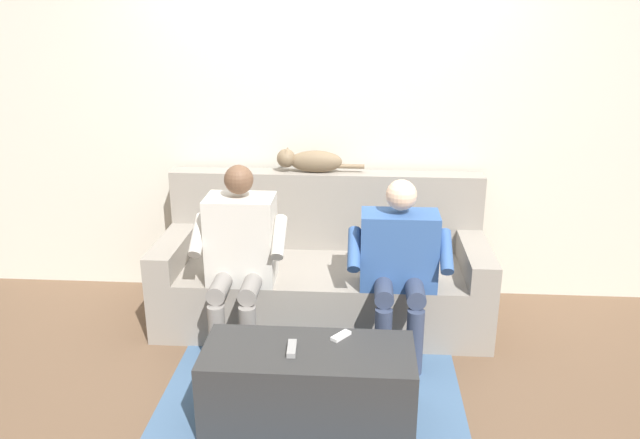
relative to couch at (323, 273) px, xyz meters
The scene contains 10 objects.
ground_plane 0.81m from the couch, 90.00° to the left, with size 8.00×8.00×0.00m, color brown.
back_wall 1.14m from the couch, 90.00° to the right, with size 5.19×0.06×2.72m, color beige.
couch is the anchor object (origin of this frame).
coffee_table 1.15m from the couch, 90.00° to the left, with size 1.06×0.46×0.40m.
person_left_seated 0.70m from the couch, 138.82° to the left, with size 0.61×0.50×1.07m.
person_right_seated 0.70m from the couch, 40.07° to the left, with size 0.56×0.56×1.13m.
cat_on_backrest 0.76m from the couch, 67.21° to the right, with size 0.59×0.13×0.16m.
remote_white 1.03m from the couch, 98.77° to the left, with size 0.12×0.04×0.02m, color white.
remote_gray 1.17m from the couch, 86.07° to the left, with size 0.14×0.04×0.03m, color gray.
floor_rug 1.06m from the couch, 90.00° to the left, with size 1.63×1.46×0.01m, color #426084.
Camera 1 is at (-0.25, 3.73, 2.03)m, focal length 35.46 mm.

